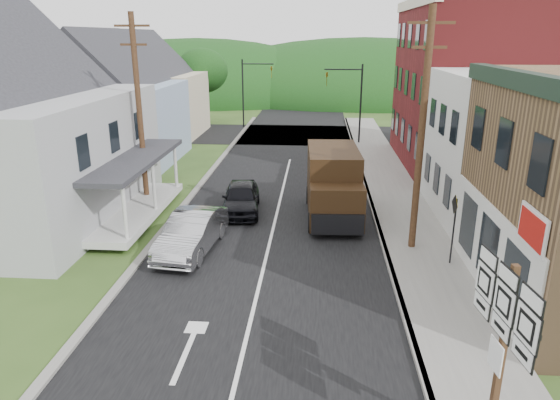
% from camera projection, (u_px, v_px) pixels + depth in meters
% --- Properties ---
extents(ground, '(120.00, 120.00, 0.00)m').
position_uv_depth(ground, '(259.00, 287.00, 16.65)').
color(ground, '#2D4719').
rests_on(ground, ground).
extents(road, '(9.00, 90.00, 0.02)m').
position_uv_depth(road, '(281.00, 196.00, 26.12)').
color(road, black).
rests_on(road, ground).
extents(cross_road, '(60.00, 9.00, 0.02)m').
position_uv_depth(cross_road, '(296.00, 135.00, 42.22)').
color(cross_road, black).
rests_on(cross_road, ground).
extents(sidewalk_right, '(2.80, 55.00, 0.15)m').
position_uv_depth(sidewalk_right, '(401.00, 210.00, 23.78)').
color(sidewalk_right, slate).
rests_on(sidewalk_right, ground).
extents(curb_right, '(0.20, 55.00, 0.15)m').
position_uv_depth(curb_right, '(373.00, 209.00, 23.87)').
color(curb_right, slate).
rests_on(curb_right, ground).
extents(curb_left, '(0.30, 55.00, 0.12)m').
position_uv_depth(curb_left, '(184.00, 205.00, 24.55)').
color(curb_left, slate).
rests_on(curb_left, ground).
extents(storefront_white, '(8.00, 7.00, 6.50)m').
position_uv_depth(storefront_white, '(533.00, 149.00, 21.91)').
color(storefront_white, silver).
rests_on(storefront_white, ground).
extents(storefront_red, '(8.00, 12.00, 10.00)m').
position_uv_depth(storefront_red, '(475.00, 87.00, 30.36)').
color(storefront_red, maroon).
rests_on(storefront_red, ground).
extents(house_gray, '(10.20, 12.24, 8.35)m').
position_uv_depth(house_gray, '(2.00, 125.00, 21.88)').
color(house_gray, '#9FA0A4').
rests_on(house_gray, ground).
extents(house_blue, '(7.14, 8.16, 7.28)m').
position_uv_depth(house_blue, '(121.00, 105.00, 32.39)').
color(house_blue, '#8FA0C3').
rests_on(house_blue, ground).
extents(house_cream, '(7.14, 8.16, 7.28)m').
position_uv_depth(house_cream, '(156.00, 90.00, 40.95)').
color(house_cream, '#C4B598').
rests_on(house_cream, ground).
extents(utility_pole_right, '(1.60, 0.26, 9.00)m').
position_uv_depth(utility_pole_right, '(422.00, 132.00, 18.10)').
color(utility_pole_right, '#472D19').
rests_on(utility_pole_right, ground).
extents(utility_pole_left, '(1.60, 0.26, 9.00)m').
position_uv_depth(utility_pole_left, '(139.00, 111.00, 23.24)').
color(utility_pole_left, '#472D19').
rests_on(utility_pole_left, ground).
extents(traffic_signal_right, '(2.87, 0.20, 6.00)m').
position_uv_depth(traffic_signal_right, '(352.00, 95.00, 37.41)').
color(traffic_signal_right, black).
rests_on(traffic_signal_right, ground).
extents(traffic_signal_left, '(2.87, 0.20, 6.00)m').
position_uv_depth(traffic_signal_left, '(250.00, 85.00, 44.66)').
color(traffic_signal_left, black).
rests_on(traffic_signal_left, ground).
extents(tree_left_c, '(5.80, 5.80, 8.41)m').
position_uv_depth(tree_left_c, '(23.00, 66.00, 35.11)').
color(tree_left_c, '#382616').
rests_on(tree_left_c, ground).
extents(tree_left_d, '(4.80, 4.80, 6.94)m').
position_uv_depth(tree_left_d, '(202.00, 71.00, 46.07)').
color(tree_left_d, '#382616').
rests_on(tree_left_d, ground).
extents(forested_ridge, '(90.00, 30.00, 16.00)m').
position_uv_depth(forested_ridge, '(305.00, 96.00, 68.72)').
color(forested_ridge, '#13340F').
rests_on(forested_ridge, ground).
extents(silver_sedan, '(2.10, 4.75, 1.52)m').
position_uv_depth(silver_sedan, '(192.00, 233.00, 19.18)').
color(silver_sedan, '#AFAFB4').
rests_on(silver_sedan, ground).
extents(dark_sedan, '(2.08, 4.32, 1.42)m').
position_uv_depth(dark_sedan, '(241.00, 198.00, 23.50)').
color(dark_sedan, black).
rests_on(dark_sedan, ground).
extents(delivery_van, '(2.53, 5.66, 3.11)m').
position_uv_depth(delivery_van, '(333.00, 184.00, 22.56)').
color(delivery_van, black).
rests_on(delivery_van, ground).
extents(route_sign_cluster, '(0.36, 2.27, 3.99)m').
position_uv_depth(route_sign_cluster, '(502.00, 334.00, 9.23)').
color(route_sign_cluster, '#472D19').
rests_on(route_sign_cluster, sidewalk_right).
extents(warning_sign, '(0.11, 0.72, 2.60)m').
position_uv_depth(warning_sign, '(454.00, 220.00, 17.55)').
color(warning_sign, black).
rests_on(warning_sign, sidewalk_right).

